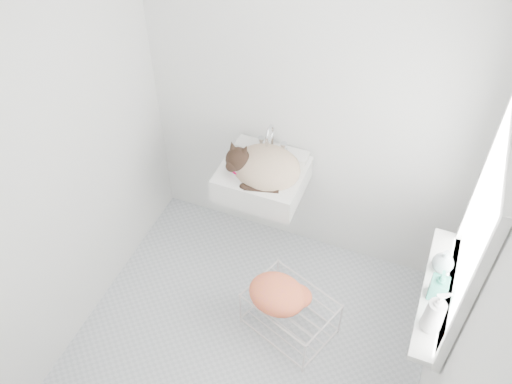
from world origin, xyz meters
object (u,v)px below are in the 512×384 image
at_px(bottle_c, 441,269).
at_px(sink, 262,169).
at_px(cat, 263,167).
at_px(bottle_a, 429,327).
at_px(wire_rack, 290,315).
at_px(bottle_b, 435,296).

bearing_deg(bottle_c, sink, 161.90).
bearing_deg(bottle_c, cat, 162.51).
distance_m(bottle_a, bottle_c, 0.39).
distance_m(wire_rack, bottle_b, 1.06).
distance_m(sink, bottle_a, 1.43).
relative_size(sink, bottle_b, 2.79).
xyz_separation_m(sink, bottle_b, (1.20, -0.58, 0.00)).
xyz_separation_m(sink, wire_rack, (0.41, -0.54, -0.70)).
bearing_deg(sink, bottle_b, -25.86).
bearing_deg(wire_rack, cat, 127.13).
bearing_deg(wire_rack, bottle_b, -2.79).
bearing_deg(bottle_b, cat, 154.62).
bearing_deg(bottle_c, bottle_a, -90.00).
bearing_deg(bottle_a, wire_rack, 163.16).
bearing_deg(bottle_a, bottle_c, 90.00).
bearing_deg(sink, bottle_a, -33.10).
height_order(wire_rack, bottle_c, bottle_c).
height_order(sink, bottle_c, sink).
xyz_separation_m(wire_rack, bottle_a, (0.79, -0.24, 0.70)).
relative_size(cat, bottle_c, 3.08).
bearing_deg(wire_rack, bottle_c, 10.80).
height_order(sink, wire_rack, sink).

